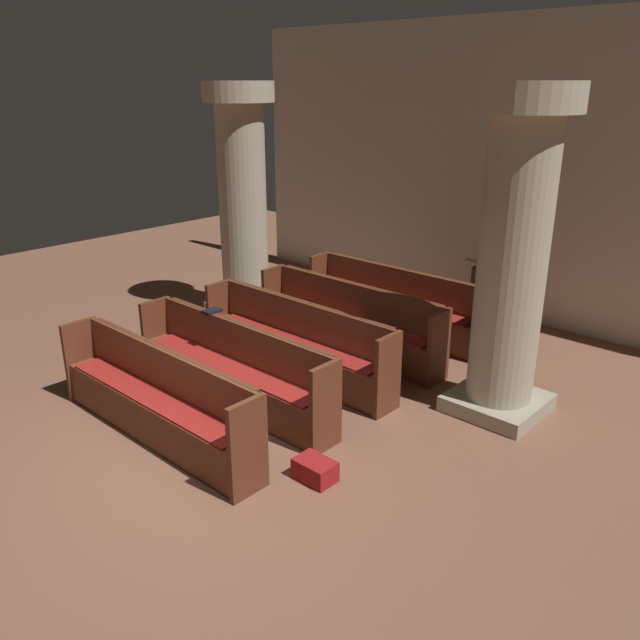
{
  "coord_description": "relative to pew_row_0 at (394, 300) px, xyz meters",
  "views": [
    {
      "loc": [
        4.71,
        -3.26,
        3.58
      ],
      "look_at": [
        -0.41,
        2.34,
        0.75
      ],
      "focal_mm": 36.13,
      "sensor_mm": 36.0,
      "label": 1
    }
  ],
  "objects": [
    {
      "name": "kneeler_box_red",
      "position": [
        1.75,
        -3.61,
        -0.4
      ],
      "size": [
        0.39,
        0.27,
        0.21
      ],
      "primitive_type": "cube",
      "color": "maroon",
      "rests_on": "ground"
    },
    {
      "name": "pew_row_2",
      "position": [
        0.0,
        -2.08,
        0.0
      ],
      "size": [
        2.99,
        0.46,
        0.96
      ],
      "color": "brown",
      "rests_on": "ground"
    },
    {
      "name": "pew_row_0",
      "position": [
        0.0,
        0.0,
        0.0
      ],
      "size": [
        2.99,
        0.47,
        0.96
      ],
      "color": "brown",
      "rests_on": "ground"
    },
    {
      "name": "pillar_far_side",
      "position": [
        -2.31,
        -0.88,
        1.35
      ],
      "size": [
        1.07,
        1.07,
        3.58
      ],
      "color": "#9F967E",
      "rests_on": "ground"
    },
    {
      "name": "pew_row_3",
      "position": [
        0.0,
        -3.13,
        0.0
      ],
      "size": [
        2.99,
        0.47,
        0.96
      ],
      "color": "brown",
      "rests_on": "ground"
    },
    {
      "name": "pillar_aisle_side",
      "position": [
        2.36,
        -1.17,
        1.35
      ],
      "size": [
        1.07,
        1.07,
        3.58
      ],
      "color": "#9F967E",
      "rests_on": "ground"
    },
    {
      "name": "pew_row_4",
      "position": [
        0.0,
        -4.17,
        0.0
      ],
      "size": [
        2.99,
        0.46,
        0.96
      ],
      "color": "brown",
      "rests_on": "ground"
    },
    {
      "name": "pew_row_1",
      "position": [
        0.0,
        -1.04,
        0.0
      ],
      "size": [
        2.99,
        0.46,
        0.96
      ],
      "color": "brown",
      "rests_on": "ground"
    },
    {
      "name": "back_wall",
      "position": [
        0.61,
        1.9,
        1.74
      ],
      "size": [
        10.0,
        0.16,
        4.5
      ],
      "primitive_type": "cube",
      "color": "beige",
      "rests_on": "ground"
    },
    {
      "name": "ground_plane",
      "position": [
        0.61,
        -4.18,
        -0.51
      ],
      "size": [
        19.2,
        19.2,
        0.0
      ],
      "primitive_type": "plane",
      "color": "brown"
    },
    {
      "name": "hymn_book",
      "position": [
        -0.57,
        -2.94,
        0.47
      ],
      "size": [
        0.15,
        0.22,
        0.03
      ],
      "primitive_type": "cube",
      "color": "black",
      "rests_on": "pew_row_3"
    },
    {
      "name": "lectern",
      "position": [
        0.84,
        1.13,
        -0.05
      ],
      "size": [
        0.48,
        0.45,
        1.08
      ],
      "color": "#411E13",
      "rests_on": "ground"
    }
  ]
}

